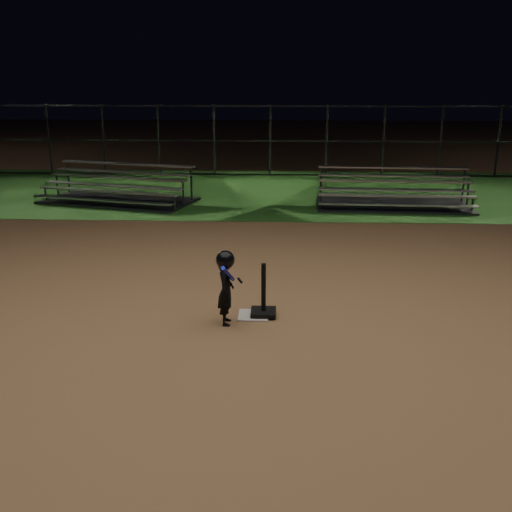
{
  "coord_description": "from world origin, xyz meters",
  "views": [
    {
      "loc": [
        0.39,
        -8.33,
        3.52
      ],
      "look_at": [
        0.0,
        1.0,
        0.65
      ],
      "focal_mm": 41.55,
      "sensor_mm": 36.0,
      "label": 1
    }
  ],
  "objects_px": {
    "home_plate": "(253,315)",
    "bleacher_left": "(118,195)",
    "bleacher_right": "(393,199)",
    "batting_tee": "(263,305)",
    "child_batter": "(226,285)"
  },
  "relations": [
    {
      "from": "home_plate",
      "to": "bleacher_left",
      "type": "bearing_deg",
      "value": 117.51
    },
    {
      "from": "batting_tee",
      "to": "child_batter",
      "type": "distance_m",
      "value": 0.76
    },
    {
      "from": "bleacher_left",
      "to": "bleacher_right",
      "type": "relative_size",
      "value": 1.08
    },
    {
      "from": "bleacher_left",
      "to": "bleacher_right",
      "type": "xyz_separation_m",
      "value": [
        7.79,
        -0.27,
        -0.0
      ]
    },
    {
      "from": "home_plate",
      "to": "batting_tee",
      "type": "bearing_deg",
      "value": 10.98
    },
    {
      "from": "child_batter",
      "to": "batting_tee",
      "type": "bearing_deg",
      "value": -64.0
    },
    {
      "from": "home_plate",
      "to": "bleacher_right",
      "type": "height_order",
      "value": "bleacher_right"
    },
    {
      "from": "home_plate",
      "to": "bleacher_left",
      "type": "distance_m",
      "value": 9.25
    },
    {
      "from": "child_batter",
      "to": "bleacher_left",
      "type": "height_order",
      "value": "child_batter"
    },
    {
      "from": "batting_tee",
      "to": "bleacher_left",
      "type": "bearing_deg",
      "value": 118.44
    },
    {
      "from": "batting_tee",
      "to": "child_batter",
      "type": "height_order",
      "value": "child_batter"
    },
    {
      "from": "home_plate",
      "to": "bleacher_right",
      "type": "relative_size",
      "value": 0.11
    },
    {
      "from": "home_plate",
      "to": "batting_tee",
      "type": "height_order",
      "value": "batting_tee"
    },
    {
      "from": "batting_tee",
      "to": "child_batter",
      "type": "xyz_separation_m",
      "value": [
        -0.54,
        -0.32,
        0.42
      ]
    },
    {
      "from": "home_plate",
      "to": "bleacher_left",
      "type": "height_order",
      "value": "bleacher_left"
    }
  ]
}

